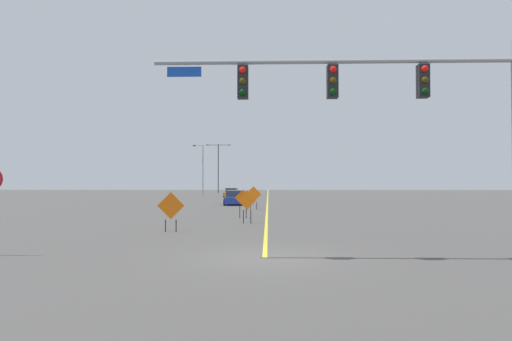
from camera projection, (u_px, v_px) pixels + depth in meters
name	position (u px, v px, depth m)	size (l,w,h in m)	color
ground	(265.00, 258.00, 13.58)	(194.72, 194.72, 0.00)	#4C4947
road_centre_stripe	(268.00, 196.00, 67.63)	(0.16, 108.18, 0.01)	yellow
traffic_signal_assembly	(383.00, 96.00, 13.58)	(11.47, 0.44, 6.85)	gray
street_lamp_near_right	(218.00, 164.00, 84.04)	(4.72, 0.24, 9.53)	black
street_lamp_mid_right	(202.00, 168.00, 67.14)	(1.64, 0.24, 8.03)	gray
construction_sign_left_lane	(171.00, 207.00, 20.53)	(1.30, 0.07, 1.89)	orange
construction_sign_median_far	(243.00, 200.00, 28.09)	(1.08, 0.19, 1.85)	orange
construction_sign_left_shoulder	(247.00, 202.00, 24.49)	(1.10, 0.14, 1.89)	orange
construction_sign_right_lane	(254.00, 195.00, 36.19)	(1.32, 0.25, 1.96)	orange
car_blue_mid	(235.00, 198.00, 43.51)	(2.31, 4.53, 1.44)	#1E389E
car_orange_passing	(232.00, 193.00, 62.82)	(2.13, 4.66, 1.35)	orange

